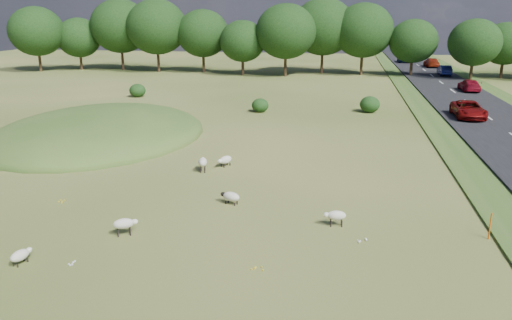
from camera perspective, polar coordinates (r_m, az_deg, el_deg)
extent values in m
plane|color=#3C551A|center=(45.31, 1.03, 4.55)|extent=(160.00, 160.00, 0.00)
ellipsoid|color=#33561E|center=(41.55, -17.38, 2.70)|extent=(16.00, 20.00, 4.00)
cube|color=black|center=(56.13, 23.46, 5.64)|extent=(8.00, 150.00, 0.25)
cylinder|color=black|center=(91.51, -23.47, 10.44)|extent=(0.44, 0.44, 3.77)
ellipsoid|color=black|center=(91.25, -23.81, 13.31)|extent=(8.81, 8.81, 7.93)
cylinder|color=black|center=(91.91, -19.37, 10.68)|extent=(0.44, 0.44, 3.12)
ellipsoid|color=black|center=(91.67, -19.60, 13.04)|extent=(7.28, 7.28, 6.55)
cylinder|color=black|center=(89.66, -15.02, 11.27)|extent=(0.44, 0.44, 4.21)
ellipsoid|color=black|center=(89.40, -15.27, 14.55)|extent=(9.83, 9.83, 8.84)
cylinder|color=black|center=(85.26, -11.10, 11.26)|extent=(0.44, 0.44, 4.18)
ellipsoid|color=black|center=(84.98, -11.29, 14.69)|extent=(9.75, 9.75, 8.78)
cylinder|color=black|center=(83.58, -6.02, 11.18)|extent=(0.44, 0.44, 3.61)
ellipsoid|color=black|center=(83.30, -6.11, 14.20)|extent=(8.41, 8.41, 7.57)
cylinder|color=black|center=(79.20, -1.52, 10.76)|extent=(0.44, 0.44, 3.02)
ellipsoid|color=black|center=(78.93, -1.54, 13.43)|extent=(7.04, 7.04, 6.34)
cylinder|color=black|center=(77.66, 3.37, 10.95)|extent=(0.44, 0.44, 3.90)
ellipsoid|color=black|center=(77.35, 3.43, 14.46)|extent=(9.09, 9.09, 8.18)
cylinder|color=black|center=(82.10, 7.55, 11.25)|extent=(0.44, 0.44, 4.22)
ellipsoid|color=black|center=(81.81, 7.69, 14.85)|extent=(9.85, 9.85, 8.86)
cylinder|color=black|center=(81.12, 11.98, 10.88)|extent=(0.44, 0.44, 3.94)
ellipsoid|color=black|center=(80.83, 12.18, 14.28)|extent=(9.20, 9.20, 8.28)
cylinder|color=black|center=(80.81, 17.31, 10.18)|extent=(0.44, 0.44, 3.09)
ellipsoid|color=black|center=(80.53, 17.55, 12.84)|extent=(7.20, 7.20, 6.48)
cylinder|color=black|center=(78.71, 23.40, 9.45)|extent=(0.44, 0.44, 3.12)
ellipsoid|color=black|center=(78.43, 23.72, 12.20)|extent=(7.29, 7.29, 6.56)
cylinder|color=black|center=(83.67, 26.28, 9.38)|extent=(0.44, 0.44, 2.93)
ellipsoid|color=black|center=(83.41, 26.59, 11.81)|extent=(6.84, 6.84, 6.16)
ellipsoid|color=black|center=(49.05, 0.47, 6.27)|extent=(1.65, 1.65, 1.35)
ellipsoid|color=black|center=(50.13, 12.87, 6.22)|extent=(1.94, 1.94, 1.58)
ellipsoid|color=black|center=(59.74, -13.40, 7.74)|extent=(1.85, 1.85, 1.52)
cylinder|color=#D8590C|center=(23.66, 25.18, -6.86)|extent=(0.06, 0.06, 1.20)
ellipsoid|color=beige|center=(23.02, 9.19, -6.26)|extent=(0.90, 0.56, 0.43)
ellipsoid|color=silver|center=(22.96, 8.05, -6.19)|extent=(0.30, 0.24, 0.22)
cylinder|color=black|center=(23.04, 8.56, -7.22)|extent=(0.06, 0.06, 0.31)
cylinder|color=black|center=(23.24, 8.51, -7.01)|extent=(0.06, 0.06, 0.31)
cylinder|color=black|center=(23.10, 9.79, -7.21)|extent=(0.06, 0.06, 0.31)
cylinder|color=black|center=(23.29, 9.73, -7.01)|extent=(0.06, 0.06, 0.31)
ellipsoid|color=beige|center=(31.58, -3.50, 0.03)|extent=(0.91, 1.08, 0.49)
ellipsoid|color=silver|center=(31.21, -4.15, -0.12)|extent=(0.36, 0.39, 0.25)
cylinder|color=black|center=(31.40, -3.67, -0.71)|extent=(0.07, 0.07, 0.18)
cylinder|color=black|center=(31.56, -3.99, -0.63)|extent=(0.07, 0.07, 0.18)
cylinder|color=black|center=(31.80, -2.99, -0.48)|extent=(0.07, 0.07, 0.18)
cylinder|color=black|center=(31.95, -3.30, -0.40)|extent=(0.07, 0.07, 0.18)
ellipsoid|color=beige|center=(22.58, -14.91, -7.04)|extent=(1.00, 0.82, 0.45)
ellipsoid|color=silver|center=(22.58, -13.70, -6.86)|extent=(0.35, 0.32, 0.23)
cylinder|color=black|center=(22.84, -14.21, -7.77)|extent=(0.06, 0.06, 0.32)
cylinder|color=black|center=(22.63, -14.17, -7.99)|extent=(0.06, 0.06, 0.32)
cylinder|color=black|center=(22.83, -15.50, -7.88)|extent=(0.06, 0.06, 0.32)
cylinder|color=black|center=(22.62, -15.48, -8.10)|extent=(0.06, 0.06, 0.32)
ellipsoid|color=beige|center=(30.57, -6.12, -0.24)|extent=(0.75, 1.07, 0.50)
ellipsoid|color=silver|center=(31.06, -6.10, 0.10)|extent=(0.31, 0.37, 0.25)
cylinder|color=black|center=(30.97, -6.31, -0.85)|extent=(0.07, 0.07, 0.36)
cylinder|color=black|center=(30.96, -5.86, -0.84)|extent=(0.07, 0.07, 0.36)
cylinder|color=black|center=(30.42, -6.34, -1.17)|extent=(0.07, 0.07, 0.36)
cylinder|color=black|center=(30.42, -5.88, -1.16)|extent=(0.07, 0.07, 0.36)
ellipsoid|color=beige|center=(21.56, -25.39, -9.83)|extent=(0.62, 0.90, 0.42)
ellipsoid|color=silver|center=(21.80, -24.51, -9.34)|extent=(0.26, 0.31, 0.21)
cylinder|color=black|center=(21.89, -25.00, -10.22)|extent=(0.06, 0.06, 0.15)
cylinder|color=black|center=(21.74, -24.64, -10.36)|extent=(0.06, 0.06, 0.15)
cylinder|color=black|center=(21.62, -25.96, -10.68)|extent=(0.06, 0.06, 0.15)
cylinder|color=black|center=(21.48, -25.60, -10.82)|extent=(0.06, 0.06, 0.15)
ellipsoid|color=beige|center=(25.33, -2.83, -4.19)|extent=(1.04, 0.79, 0.47)
ellipsoid|color=black|center=(25.59, -3.77, -3.92)|extent=(0.36, 0.32, 0.24)
cylinder|color=black|center=(25.50, -3.47, -4.84)|extent=(0.07, 0.07, 0.17)
cylinder|color=black|center=(25.68, -3.18, -4.68)|extent=(0.07, 0.07, 0.17)
cylinder|color=black|center=(25.22, -2.46, -5.07)|extent=(0.07, 0.07, 0.17)
cylinder|color=black|center=(25.40, -2.17, -4.91)|extent=(0.07, 0.07, 0.17)
imported|color=maroon|center=(94.45, 19.43, 10.47)|extent=(2.16, 5.31, 1.54)
imported|color=navy|center=(82.37, 20.74, 9.59)|extent=(1.58, 4.54, 1.50)
imported|color=maroon|center=(66.41, 23.19, 7.87)|extent=(1.96, 4.82, 1.40)
imported|color=maroon|center=(49.13, 23.12, 5.34)|extent=(2.45, 5.31, 1.48)
imported|color=navy|center=(101.85, 16.59, 11.05)|extent=(2.34, 5.07, 1.41)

